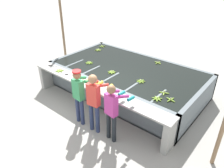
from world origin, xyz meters
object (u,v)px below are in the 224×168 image
Objects in this scene: banana_bunch_floating_1 at (102,46)px; banana_bunch_ledge_1 at (81,81)px; worker_0 at (79,92)px; worker_1 at (94,98)px; knife_1 at (52,66)px; banana_bunch_floating_5 at (98,50)px; banana_bunch_floating_7 at (164,93)px; knife_0 at (69,74)px; banana_bunch_floating_2 at (158,63)px; support_post_left at (63,31)px; worker_2 at (112,108)px; banana_bunch_floating_0 at (89,63)px; banana_bunch_floating_3 at (157,99)px; banana_bunch_floating_4 at (171,100)px; banana_bunch_floating_8 at (141,81)px; banana_bunch_ledge_0 at (60,71)px; banana_bunch_floating_6 at (112,72)px.

banana_bunch_ledge_1 is at bearing -59.57° from banana_bunch_floating_1.
worker_1 reaches higher than worker_0.
banana_bunch_floating_5 is at bearing 85.44° from knife_1.
banana_bunch_floating_7 is at bearing -24.10° from banana_bunch_floating_1.
knife_0 is (-1.15, 0.60, -0.08)m from worker_0.
banana_bunch_ledge_1 reaches higher than banana_bunch_floating_1.
banana_bunch_ledge_1 reaches higher than banana_bunch_floating_2.
banana_bunch_floating_2 and banana_bunch_floating_7 have the same top height.
banana_bunch_floating_1 is 1.69m from support_post_left.
worker_2 is 4.11m from banana_bunch_floating_5.
banana_bunch_floating_0 is 1.06m from knife_0.
banana_bunch_floating_0 is 1.31m from banana_bunch_floating_5.
banana_bunch_floating_5 reaches higher than knife_0.
worker_0 is at bearing -145.89° from banana_bunch_floating_3.
worker_1 reaches higher than banana_bunch_floating_5.
support_post_left reaches higher than banana_bunch_floating_5.
banana_bunch_floating_3 is 0.91× the size of knife_1.
worker_0 is at bearing -99.71° from banana_bunch_floating_2.
worker_2 is 5.62× the size of banana_bunch_floating_2.
banana_bunch_floating_2 is 3.92m from support_post_left.
worker_2 is at bearing -44.77° from banana_bunch_floating_1.
worker_1 is 0.56m from worker_2.
banana_bunch_floating_4 is at bearing 31.78° from banana_bunch_floating_3.
banana_bunch_floating_0 is at bearing 177.53° from banana_bunch_floating_7.
banana_bunch_floating_1 is 0.92× the size of banana_bunch_floating_5.
banana_bunch_floating_8 is 3.12m from knife_1.
worker_2 reaches higher than banana_bunch_ledge_1.
knife_0 is at bearing -123.21° from banana_bunch_floating_2.
knife_1 is at bearing 165.99° from worker_1.
banana_bunch_floating_6 is at bearing 36.49° from banana_bunch_ledge_0.
knife_1 is (-0.81, -0.98, -0.01)m from banana_bunch_floating_0.
worker_1 is at bearing -41.72° from banana_bunch_floating_0.
banana_bunch_floating_3 is at bearing -31.92° from banana_bunch_floating_8.
worker_1 is at bearing -15.11° from banana_bunch_ledge_0.
knife_1 is (-2.11, 0.67, -0.08)m from worker_0.
banana_bunch_floating_7 is at bearing -6.54° from support_post_left.
knife_1 is (-0.01, -2.54, -0.01)m from banana_bunch_floating_1.
knife_0 is at bearing 172.95° from banana_bunch_ledge_1.
worker_0 is 2.27m from banana_bunch_floating_7.
support_post_left is (-1.85, 0.43, 0.69)m from banana_bunch_floating_0.
banana_bunch_ledge_1 is (-2.50, -0.80, 0.00)m from banana_bunch_floating_4.
worker_2 is 5.17× the size of knife_0.
banana_bunch_floating_2 is at bearing -0.37° from banana_bunch_floating_1.
banana_bunch_ledge_1 is 3.13m from support_post_left.
banana_bunch_floating_8 is (2.94, -1.55, -0.00)m from banana_bunch_floating_1.
banana_bunch_floating_7 is 3.39m from banana_bunch_ledge_0.
banana_bunch_floating_0 is 1.00× the size of banana_bunch_floating_5.
worker_1 is 6.01× the size of banana_bunch_ledge_1.
worker_2 is 5.68× the size of banana_bunch_floating_8.
worker_2 is 3.21m from banana_bunch_floating_2.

